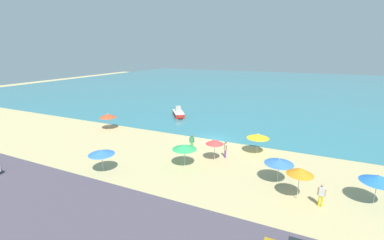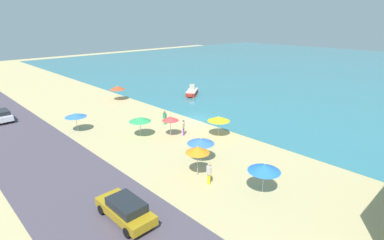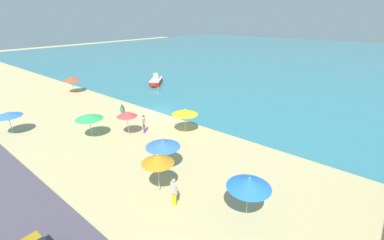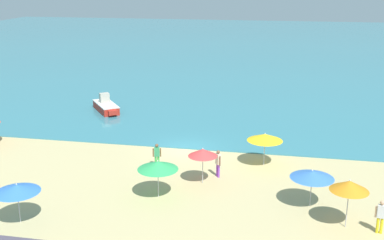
% 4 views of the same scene
% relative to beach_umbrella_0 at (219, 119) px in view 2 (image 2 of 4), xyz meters
% --- Properties ---
extents(ground_plane, '(160.00, 160.00, 0.00)m').
position_rel_beach_umbrella_0_xyz_m(ground_plane, '(-5.76, 2.07, -2.00)').
color(ground_plane, tan).
extents(sea, '(150.00, 110.00, 0.05)m').
position_rel_beach_umbrella_0_xyz_m(sea, '(-5.76, 57.07, -1.97)').
color(sea, teal).
rests_on(sea, ground_plane).
extents(coastal_road, '(80.00, 8.00, 0.06)m').
position_rel_beach_umbrella_0_xyz_m(coastal_road, '(-5.76, -15.93, -1.97)').
color(coastal_road, '#4E4654').
rests_on(coastal_road, ground_plane).
extents(beach_umbrella_0, '(2.40, 2.40, 2.30)m').
position_rel_beach_umbrella_0_xyz_m(beach_umbrella_0, '(0.00, 0.00, 0.00)').
color(beach_umbrella_0, '#B2B2B7').
rests_on(beach_umbrella_0, ground_plane).
extents(beach_umbrella_1, '(2.36, 2.36, 2.28)m').
position_rel_beach_umbrella_0_xyz_m(beach_umbrella_1, '(-5.77, -6.14, -0.03)').
color(beach_umbrella_1, '#B2B2B7').
rests_on(beach_umbrella_1, ground_plane).
extents(beach_umbrella_2, '(2.38, 2.38, 2.37)m').
position_rel_beach_umbrella_0_xyz_m(beach_umbrella_2, '(9.66, -6.03, 0.04)').
color(beach_umbrella_2, '#B2B2B7').
rests_on(beach_umbrella_2, ground_plane).
extents(beach_umbrella_3, '(2.42, 2.42, 2.16)m').
position_rel_beach_umbrella_0_xyz_m(beach_umbrella_3, '(2.85, -5.61, -0.11)').
color(beach_umbrella_3, '#B2B2B7').
rests_on(beach_umbrella_3, ground_plane).
extents(beach_umbrella_4, '(2.36, 2.36, 2.19)m').
position_rel_beach_umbrella_0_xyz_m(beach_umbrella_4, '(-12.08, -10.42, -0.08)').
color(beach_umbrella_4, '#B2B2B7').
rests_on(beach_umbrella_4, ground_plane).
extents(beach_umbrella_5, '(2.36, 2.36, 2.34)m').
position_rel_beach_umbrella_0_xyz_m(beach_umbrella_5, '(-20.93, 0.05, -0.01)').
color(beach_umbrella_5, '#B2B2B7').
rests_on(beach_umbrella_5, ground_plane).
extents(beach_umbrella_6, '(1.96, 1.96, 2.63)m').
position_rel_beach_umbrella_0_xyz_m(beach_umbrella_6, '(4.54, -7.70, 0.30)').
color(beach_umbrella_6, '#B2B2B7').
rests_on(beach_umbrella_6, ground_plane).
extents(beach_umbrella_7, '(1.81, 1.81, 2.33)m').
position_rel_beach_umbrella_0_xyz_m(beach_umbrella_7, '(-3.58, -3.73, 0.03)').
color(beach_umbrella_7, '#B2B2B7').
rests_on(beach_umbrella_7, ground_plane).
extents(bather_0, '(0.56, 0.27, 1.78)m').
position_rel_beach_umbrella_0_xyz_m(bather_0, '(6.11, -8.02, -1.00)').
color(bather_0, yellow).
rests_on(bather_0, ground_plane).
extents(bather_1, '(0.39, 0.48, 1.80)m').
position_rel_beach_umbrella_0_xyz_m(bather_1, '(-2.78, -2.57, -0.99)').
color(bather_1, purple).
rests_on(bather_1, ground_plane).
extents(bather_2, '(0.55, 0.31, 1.68)m').
position_rel_beach_umbrella_0_xyz_m(bather_2, '(-7.01, -1.79, -1.06)').
color(bather_2, green).
rests_on(bather_2, ground_plane).
extents(parked_car_0, '(4.52, 1.94, 1.45)m').
position_rel_beach_umbrella_0_xyz_m(parked_car_0, '(5.50, -15.01, -1.17)').
color(parked_car_0, '#AA8418').
rests_on(parked_car_0, coastal_road).
extents(parked_car_1, '(4.19, 1.86, 1.39)m').
position_rel_beach_umbrella_0_xyz_m(parked_car_1, '(-21.89, -15.65, -1.20)').
color(parked_car_1, silver).
rests_on(parked_car_1, coastal_road).
extents(skiff_nearshore, '(3.63, 4.26, 1.65)m').
position_rel_beach_umbrella_0_xyz_m(skiff_nearshore, '(-15.38, 10.77, -1.49)').
color(skiff_nearshore, red).
rests_on(skiff_nearshore, sea).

